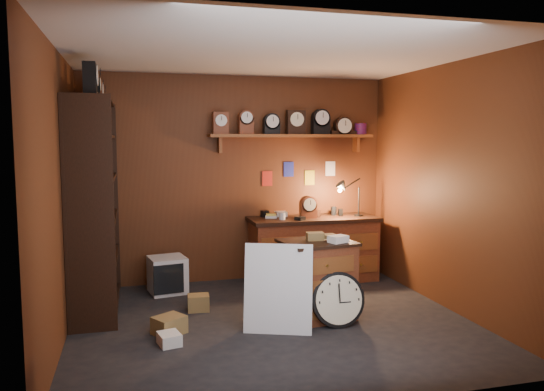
{
  "coord_description": "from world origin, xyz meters",
  "views": [
    {
      "loc": [
        -1.36,
        -5.07,
        1.87
      ],
      "look_at": [
        0.08,
        0.35,
        1.28
      ],
      "focal_mm": 35.0,
      "sensor_mm": 36.0,
      "label": 1
    }
  ],
  "objects": [
    {
      "name": "shelving_unit",
      "position": [
        -1.79,
        0.98,
        1.25
      ],
      "size": [
        0.47,
        1.6,
        2.58
      ],
      "color": "black",
      "rests_on": "ground"
    },
    {
      "name": "floor",
      "position": [
        0.0,
        0.0,
        0.0
      ],
      "size": [
        4.0,
        4.0,
        0.0
      ],
      "primitive_type": "plane",
      "color": "black",
      "rests_on": "ground"
    },
    {
      "name": "room_shell",
      "position": [
        0.04,
        0.11,
        1.72
      ],
      "size": [
        4.02,
        3.62,
        2.71
      ],
      "color": "#572B14",
      "rests_on": "ground"
    },
    {
      "name": "floor_box_c",
      "position": [
        -0.69,
        0.6,
        0.09
      ],
      "size": [
        0.25,
        0.21,
        0.17
      ],
      "primitive_type": "cube",
      "rotation": [
        0.0,
        0.0,
        -0.08
      ],
      "color": "olive",
      "rests_on": "ground"
    },
    {
      "name": "big_round_clock",
      "position": [
        0.61,
        -0.25,
        0.27
      ],
      "size": [
        0.56,
        0.18,
        0.56
      ],
      "color": "black",
      "rests_on": "ground"
    },
    {
      "name": "floor_box_b",
      "position": [
        -1.07,
        -0.32,
        0.06
      ],
      "size": [
        0.23,
        0.26,
        0.11
      ],
      "primitive_type": "cube",
      "rotation": [
        0.0,
        0.0,
        0.22
      ],
      "color": "white",
      "rests_on": "ground"
    },
    {
      "name": "white_panel",
      "position": [
        -0.01,
        -0.24,
        0.0
      ],
      "size": [
        0.69,
        0.41,
        0.88
      ],
      "primitive_type": "cube",
      "rotation": [
        -0.17,
        0.0,
        -0.37
      ],
      "color": "silver",
      "rests_on": "ground"
    },
    {
      "name": "mini_fridge",
      "position": [
        -0.97,
        1.39,
        0.22
      ],
      "size": [
        0.49,
        0.51,
        0.44
      ],
      "rotation": [
        0.0,
        0.0,
        0.17
      ],
      "color": "silver",
      "rests_on": "ground"
    },
    {
      "name": "floor_box_a",
      "position": [
        -1.05,
        -0.03,
        0.09
      ],
      "size": [
        0.36,
        0.35,
        0.17
      ],
      "primitive_type": "cube",
      "rotation": [
        0.0,
        0.0,
        0.56
      ],
      "color": "olive",
      "rests_on": "ground"
    },
    {
      "name": "workbench",
      "position": [
        0.95,
        1.47,
        0.47
      ],
      "size": [
        1.71,
        0.66,
        1.36
      ],
      "color": "brown",
      "rests_on": "ground"
    },
    {
      "name": "low_cabinet",
      "position": [
        0.49,
        0.06,
        0.44
      ],
      "size": [
        0.79,
        0.69,
        0.91
      ],
      "rotation": [
        0.0,
        0.0,
        0.14
      ],
      "color": "brown",
      "rests_on": "ground"
    }
  ]
}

